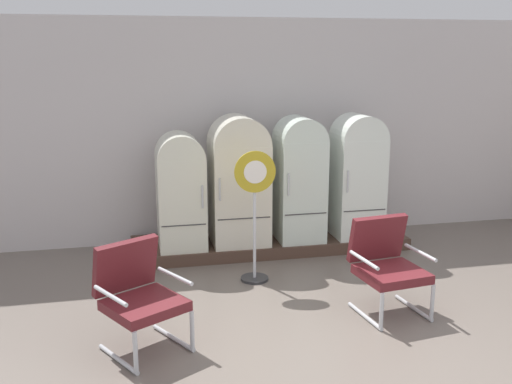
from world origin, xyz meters
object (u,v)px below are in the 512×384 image
refrigerator_1 (239,177)px  refrigerator_3 (357,172)px  refrigerator_0 (181,187)px  armchair_left (138,292)px  armchair_right (387,262)px  refrigerator_2 (299,175)px  sign_stand (255,217)px

refrigerator_1 → refrigerator_3: bearing=-1.5°
refrigerator_0 → refrigerator_1: size_ratio=0.88×
armchair_left → armchair_right: (2.45, 0.24, 0.00)m
refrigerator_1 → refrigerator_3: 1.58m
refrigerator_0 → refrigerator_2: refrigerator_2 is taller
refrigerator_0 → refrigerator_1: bearing=1.6°
refrigerator_2 → refrigerator_3: 0.79m
refrigerator_0 → armchair_right: bearing=-47.1°
refrigerator_3 → armchair_left: refrigerator_3 is taller
armchair_left → sign_stand: bearing=44.5°
refrigerator_3 → sign_stand: 1.86m
armchair_left → refrigerator_2: bearing=46.6°
armchair_right → armchair_left: bearing=-174.3°
refrigerator_2 → sign_stand: bearing=-130.2°
refrigerator_3 → armchair_left: 3.70m
refrigerator_0 → refrigerator_3: size_ratio=0.89×
armchair_right → refrigerator_2: bearing=99.3°
refrigerator_0 → sign_stand: (0.74, -0.95, -0.17)m
armchair_left → refrigerator_0: bearing=75.4°
refrigerator_1 → refrigerator_3: size_ratio=1.01×
sign_stand → refrigerator_3: bearing=30.3°
refrigerator_2 → sign_stand: refrigerator_2 is taller
refrigerator_2 → sign_stand: 1.26m
refrigerator_1 → refrigerator_2: bearing=-2.1°
refrigerator_0 → sign_stand: 1.21m
refrigerator_3 → armchair_right: (-0.46, -1.99, -0.50)m
refrigerator_1 → refrigerator_2: size_ratio=1.02×
armchair_left → armchair_right: size_ratio=1.00×
refrigerator_1 → refrigerator_2: (0.79, -0.03, -0.01)m
refrigerator_3 → refrigerator_0: bearing=179.5°
refrigerator_0 → sign_stand: refrigerator_0 is taller
armchair_right → sign_stand: 1.56m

